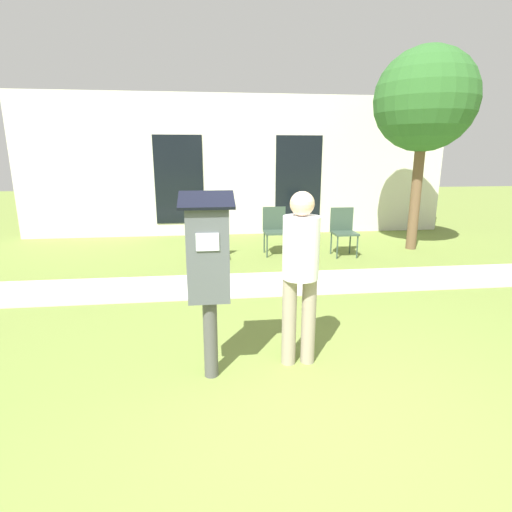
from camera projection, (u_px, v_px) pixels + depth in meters
name	position (u px, v px, depth m)	size (l,w,h in m)	color
ground_plane	(324.00, 431.00, 2.79)	(40.00, 40.00, 0.00)	olive
sidewalk	(262.00, 284.00, 5.92)	(12.00, 1.10, 0.02)	beige
building_facade	(239.00, 166.00, 9.36)	(10.00, 0.26, 3.20)	silver
parking_meter	(208.00, 263.00, 3.24)	(0.44, 0.31, 1.59)	#4C4C4C
person_standing	(300.00, 266.00, 3.49)	(0.32, 0.32, 1.58)	gray
outdoor_chair_left	(208.00, 231.00, 7.17)	(0.44, 0.44, 0.90)	#334738
outdoor_chair_middle	(275.00, 227.00, 7.63)	(0.44, 0.44, 0.90)	#334738
outdoor_chair_right	(343.00, 228.00, 7.54)	(0.44, 0.44, 0.90)	#334738
tree	(425.00, 101.00, 7.47)	(1.90, 1.90, 3.82)	brown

